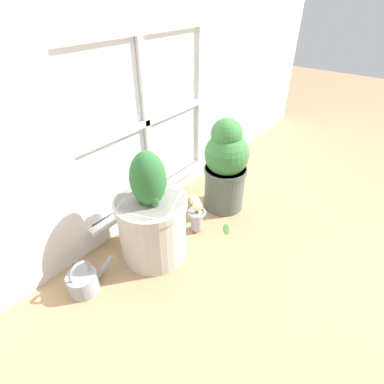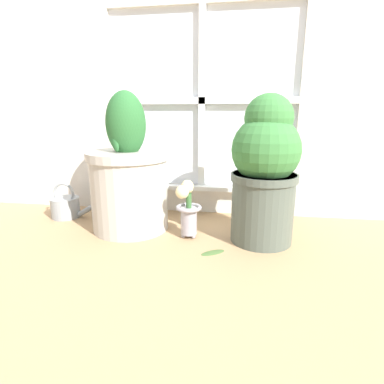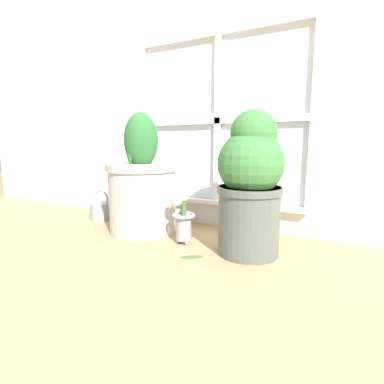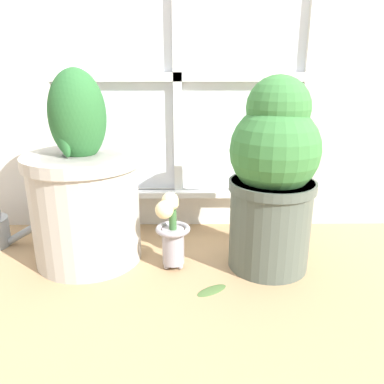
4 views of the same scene
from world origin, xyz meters
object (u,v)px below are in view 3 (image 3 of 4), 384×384
object	(u,v)px
potted_plant_left	(142,187)
potted_plant_right	(250,183)
flower_vase	(183,216)
watering_can	(102,210)

from	to	relation	value
potted_plant_left	potted_plant_right	distance (m)	0.65
potted_plant_left	potted_plant_right	bearing A→B (deg)	-5.38
potted_plant_left	flower_vase	xyz separation A→B (m)	(0.30, -0.08, -0.12)
watering_can	flower_vase	bearing A→B (deg)	-14.07
potted_plant_right	flower_vase	size ratio (longest dim) A/B	2.39
potted_plant_right	watering_can	world-z (taller)	potted_plant_right
flower_vase	watering_can	bearing A→B (deg)	165.93
potted_plant_left	potted_plant_right	size ratio (longest dim) A/B	1.03
potted_plant_right	watering_can	distance (m)	1.10
potted_plant_right	flower_vase	xyz separation A→B (m)	(-0.34, -0.02, -0.19)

